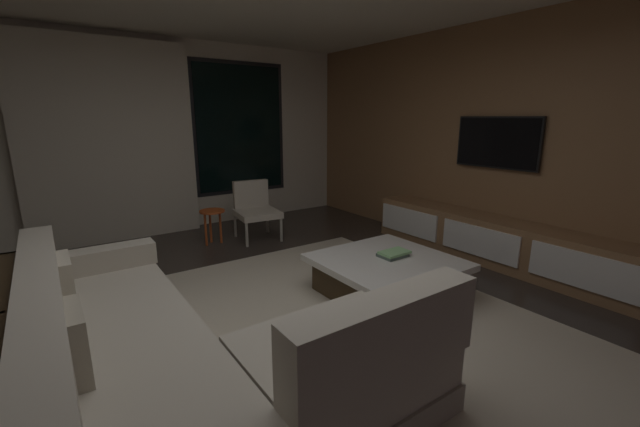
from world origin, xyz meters
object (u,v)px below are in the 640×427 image
media_console (494,242)px  mounted_tv (497,143)px  book_stack_on_coffee_table (394,254)px  accent_chair_near_window (255,207)px  sectional_couch (177,357)px  coffee_table (387,277)px  side_stool (212,216)px

media_console → mounted_tv: 1.13m
book_stack_on_coffee_table → accent_chair_near_window: accent_chair_near_window is taller
accent_chair_near_window → sectional_couch: bearing=-123.8°
media_console → mounted_tv: bearing=47.6°
sectional_couch → accent_chair_near_window: 3.26m
book_stack_on_coffee_table → accent_chair_near_window: bearing=96.7°
coffee_table → mounted_tv: (1.78, 0.11, 1.16)m
accent_chair_near_window → media_console: bearing=-54.1°
coffee_table → side_stool: (-0.77, 2.42, 0.19)m
mounted_tv → sectional_couch: bearing=-173.3°
book_stack_on_coffee_table → side_stool: 2.56m
accent_chair_near_window → side_stool: bearing=175.0°
book_stack_on_coffee_table → sectional_couch: bearing=-170.5°
media_console → coffee_table: bearing=177.0°
coffee_table → accent_chair_near_window: (-0.18, 2.37, 0.25)m
book_stack_on_coffee_table → side_stool: side_stool is taller
mounted_tv → side_stool: bearing=137.8°
coffee_table → book_stack_on_coffee_table: 0.22m
book_stack_on_coffee_table → media_console: bearing=-3.9°
coffee_table → accent_chair_near_window: bearing=94.4°
coffee_table → accent_chair_near_window: accent_chair_near_window is taller
media_console → side_stool: bearing=133.4°
sectional_couch → media_console: bearing=3.9°
coffee_table → book_stack_on_coffee_table: bearing=10.4°
accent_chair_near_window → mounted_tv: mounted_tv is taller
sectional_couch → mounted_tv: size_ratio=2.50×
coffee_table → book_stack_on_coffee_table: (0.10, 0.02, 0.20)m
sectional_couch → book_stack_on_coffee_table: (2.09, 0.35, 0.10)m
sectional_couch → coffee_table: (2.00, 0.33, -0.10)m
side_stool → sectional_couch: bearing=-113.9°
accent_chair_near_window → book_stack_on_coffee_table: bearing=-83.3°
sectional_couch → accent_chair_near_window: bearing=56.2°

